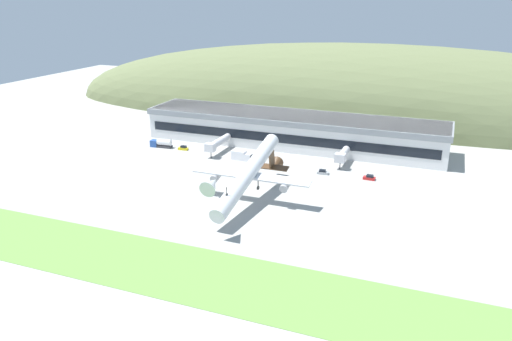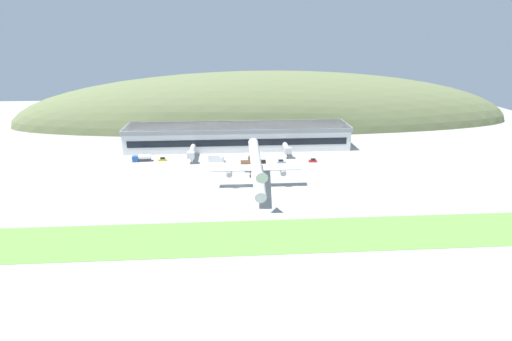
% 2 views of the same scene
% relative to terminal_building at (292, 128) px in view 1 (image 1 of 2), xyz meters
% --- Properties ---
extents(ground_plane, '(434.04, 434.04, 0.00)m').
position_rel_terminal_building_xyz_m(ground_plane, '(-1.16, -53.02, -6.84)').
color(ground_plane, '#9E9E99').
extents(grass_strip_foreground, '(390.63, 21.27, 0.08)m').
position_rel_terminal_building_xyz_m(grass_strip_foreground, '(-1.16, -97.97, -6.80)').
color(grass_strip_foreground, '#669342').
rests_on(grass_strip_foreground, ground_plane).
extents(hill_backdrop, '(329.83, 73.61, 68.45)m').
position_rel_terminal_building_xyz_m(hill_backdrop, '(20.94, 58.56, -6.84)').
color(hill_backdrop, '#667047').
rests_on(hill_backdrop, ground_plane).
extents(terminal_building, '(115.47, 22.51, 12.08)m').
position_rel_terminal_building_xyz_m(terminal_building, '(0.00, 0.00, 0.00)').
color(terminal_building, silver).
rests_on(terminal_building, ground_plane).
extents(jetway_0, '(3.38, 16.78, 5.43)m').
position_rel_terminal_building_xyz_m(jetway_0, '(-22.44, -19.95, -2.85)').
color(jetway_0, silver).
rests_on(jetway_0, ground_plane).
extents(jetway_1, '(3.38, 11.92, 5.43)m').
position_rel_terminal_building_xyz_m(jetway_1, '(23.35, -17.37, -2.85)').
color(jetway_1, silver).
rests_on(jetway_1, ground_plane).
extents(cargo_airplane, '(34.82, 50.72, 14.92)m').
position_rel_terminal_building_xyz_m(cargo_airplane, '(5.56, -57.87, 1.57)').
color(cargo_airplane, silver).
extents(service_car_0, '(3.83, 2.06, 1.55)m').
position_rel_terminal_building_xyz_m(service_car_0, '(34.31, -27.43, -6.20)').
color(service_car_0, '#B21E1E').
rests_on(service_car_0, ground_plane).
extents(service_car_1, '(3.84, 1.88, 1.63)m').
position_rel_terminal_building_xyz_m(service_car_1, '(-36.38, -20.88, -6.16)').
color(service_car_1, gold).
rests_on(service_car_1, ground_plane).
extents(service_car_2, '(3.92, 2.14, 1.43)m').
position_rel_terminal_building_xyz_m(service_car_2, '(19.28, -27.70, -6.24)').
color(service_car_2, '#999EA3').
rests_on(service_car_2, ground_plane).
extents(fuel_truck, '(8.67, 3.03, 3.35)m').
position_rel_terminal_building_xyz_m(fuel_truck, '(-45.78, -20.92, -5.27)').
color(fuel_truck, '#264C99').
rests_on(fuel_truck, ground_plane).
extents(box_truck, '(7.31, 2.61, 3.31)m').
position_rel_terminal_building_xyz_m(box_truck, '(-11.24, -24.03, -5.29)').
color(box_truck, silver).
rests_on(box_truck, ground_plane).
extents(traffic_cone_0, '(0.52, 0.52, 0.58)m').
position_rel_terminal_building_xyz_m(traffic_cone_0, '(14.17, -37.53, -6.56)').
color(traffic_cone_0, orange).
rests_on(traffic_cone_0, ground_plane).
extents(traffic_cone_1, '(0.52, 0.52, 0.58)m').
position_rel_terminal_building_xyz_m(traffic_cone_1, '(-11.20, -38.99, -6.56)').
color(traffic_cone_1, orange).
rests_on(traffic_cone_1, ground_plane).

